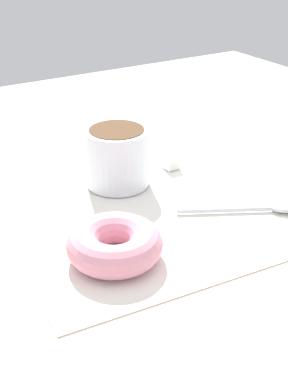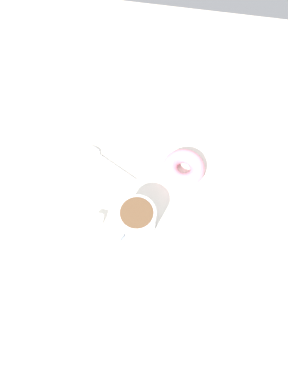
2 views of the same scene
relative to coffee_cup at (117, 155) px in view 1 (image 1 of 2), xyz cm
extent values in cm
cube|color=beige|center=(-2.11, 9.03, -5.19)|extent=(120.00, 120.00, 2.00)
cube|color=white|center=(0.45, 7.30, -4.04)|extent=(35.20, 35.20, 0.30)
cylinder|color=silver|center=(0.09, 0.17, -0.19)|extent=(8.09, 8.09, 7.40)
cylinder|color=brown|center=(0.09, 0.17, 3.31)|extent=(6.89, 6.89, 0.60)
torus|color=silver|center=(-1.92, -3.82, -0.19)|extent=(3.07, 4.91, 5.04)
torus|color=pink|center=(8.55, 14.89, -2.18)|extent=(9.80, 9.80, 3.40)
ellipsoid|color=silver|center=(-13.37, 16.70, -3.44)|extent=(4.30, 3.80, 0.90)
cylinder|color=silver|center=(-7.13, 13.41, -3.61)|extent=(10.66, 5.97, 0.56)
cube|color=white|center=(-8.48, -0.18, -2.93)|extent=(1.91, 1.91, 1.91)
camera|label=1|loc=(29.49, 54.96, 27.44)|focal=50.00mm
camera|label=2|loc=(5.89, -26.11, 74.79)|focal=35.00mm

